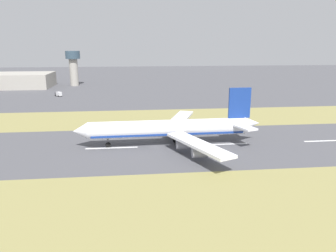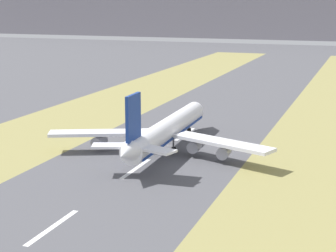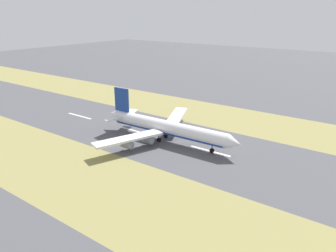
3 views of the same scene
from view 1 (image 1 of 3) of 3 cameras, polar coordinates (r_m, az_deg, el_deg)
ground_plane at (r=116.37m, az=-2.17°, el=-3.58°), size 800.00×800.00×0.00m
grass_median_west at (r=75.00m, az=0.34°, el=-14.17°), size 40.00×600.00×0.01m
grass_median_east at (r=159.71m, az=-3.31°, el=1.37°), size 40.00×600.00×0.01m
centreline_dash_near at (r=136.68m, az=25.97°, el=-2.32°), size 1.20×18.00×0.01m
centreline_dash_mid at (r=120.48m, az=9.59°, el=-3.15°), size 1.20×18.00×0.01m
centreline_dash_far at (r=116.39m, az=-9.78°, el=-3.78°), size 1.20×18.00×0.01m
airplane_main_jet at (r=116.74m, az=0.93°, el=-0.43°), size 64.12×67.11×20.20m
terminal_building at (r=299.45m, az=-26.55°, el=7.10°), size 36.00×73.79×11.51m
control_tower at (r=290.86m, az=-16.17°, el=10.26°), size 12.00×12.00×28.95m
service_truck at (r=236.59m, az=-18.55°, el=5.32°), size 5.96×5.62×3.10m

